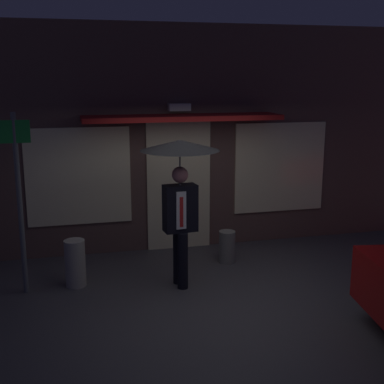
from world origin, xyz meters
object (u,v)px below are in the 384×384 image
street_sign_post (19,194)px  sidewalk_bollard_2 (75,263)px  person_with_umbrella (180,177)px  sidewalk_bollard (227,247)px

street_sign_post → sidewalk_bollard_2: street_sign_post is taller
street_sign_post → sidewalk_bollard_2: bearing=6.1°
person_with_umbrella → sidewalk_bollard_2: bearing=160.5°
sidewalk_bollard → person_with_umbrella: bearing=-141.4°
person_with_umbrella → sidewalk_bollard_2: person_with_umbrella is taller
person_with_umbrella → sidewalk_bollard: person_with_umbrella is taller
person_with_umbrella → sidewalk_bollard: size_ratio=4.06×
person_with_umbrella → sidewalk_bollard_2: 1.96m
sidewalk_bollard → sidewalk_bollard_2: bearing=-170.6°
person_with_umbrella → street_sign_post: street_sign_post is taller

